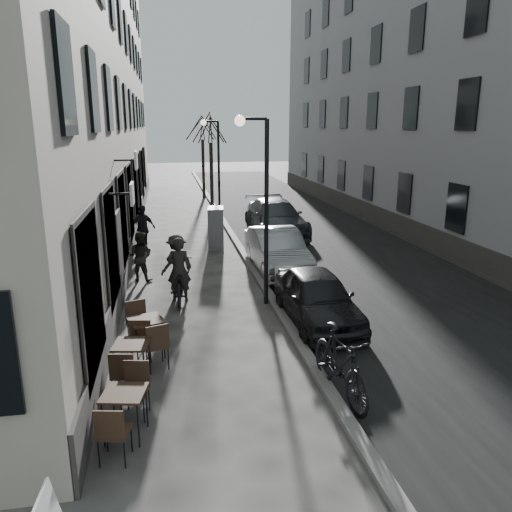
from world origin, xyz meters
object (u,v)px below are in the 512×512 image
object	(u,v)px
bistro_set_c	(147,334)
car_far	(276,217)
tree_near	(210,128)
bicycle	(179,282)
streetlamp_far	(215,160)
pedestrian_far	(142,229)
moped	(340,364)
bistro_set_b	(132,358)
bistro_set_a	(125,410)
car_near	(317,297)
tree_far	(202,127)
pedestrian_mid	(177,262)
streetlamp_near	(260,191)
utility_cabinet	(216,228)
car_mid	(277,251)
pedestrian_near	(140,256)

from	to	relation	value
bistro_set_c	car_far	xyz separation A→B (m)	(5.39, 11.65, 0.25)
tree_near	bicycle	distance (m)	15.08
streetlamp_far	car_far	size ratio (longest dim) A/B	0.96
bicycle	pedestrian_far	bearing A→B (deg)	-74.85
streetlamp_far	moped	distance (m)	17.29
bistro_set_b	bicycle	size ratio (longest dim) A/B	0.78
bistro_set_a	bistro_set_b	distance (m)	1.81
streetlamp_far	pedestrian_far	world-z (taller)	streetlamp_far
car_near	tree_far	bearing A→B (deg)	91.95
tree_near	pedestrian_mid	size ratio (longest dim) A/B	3.37
streetlamp_far	tree_far	bearing A→B (deg)	89.54
bistro_set_b	pedestrian_mid	world-z (taller)	pedestrian_mid
tree_near	bistro_set_c	world-z (taller)	tree_near
tree_near	car_near	distance (m)	17.07
streetlamp_near	streetlamp_far	world-z (taller)	same
streetlamp_near	bistro_set_c	xyz separation A→B (m)	(-3.00, -2.76, -2.64)
streetlamp_far	car_near	size ratio (longest dim) A/B	1.30
tree_near	pedestrian_far	size ratio (longest dim) A/B	3.09
streetlamp_far	pedestrian_mid	bearing A→B (deg)	-102.20
bistro_set_b	pedestrian_mid	distance (m)	5.67
bistro_set_c	moped	bearing A→B (deg)	-51.48
bistro_set_a	bistro_set_b	world-z (taller)	bistro_set_b
car_near	utility_cabinet	bearing A→B (deg)	101.06
car_mid	bicycle	bearing A→B (deg)	-145.84
streetlamp_near	streetlamp_far	xyz separation A→B (m)	(0.00, 12.00, 0.00)
bistro_set_c	car_mid	xyz separation A→B (m)	(4.17, 5.83, 0.20)
streetlamp_near	pedestrian_near	distance (m)	4.97
pedestrian_far	moped	xyz separation A→B (m)	(3.95, -11.71, -0.27)
tree_near	pedestrian_near	distance (m)	13.24
streetlamp_far	car_far	world-z (taller)	streetlamp_far
bicycle	pedestrian_near	world-z (taller)	pedestrian_near
pedestrian_mid	utility_cabinet	bearing A→B (deg)	-144.16
utility_cabinet	car_near	size ratio (longest dim) A/B	0.43
utility_cabinet	pedestrian_mid	size ratio (longest dim) A/B	0.99
bicycle	car_far	world-z (taller)	car_far
tree_far	pedestrian_mid	xyz separation A→B (m)	(-2.30, -19.28, -3.82)
streetlamp_near	pedestrian_far	size ratio (longest dim) A/B	2.76
utility_cabinet	car_far	world-z (taller)	utility_cabinet
bistro_set_b	car_far	size ratio (longest dim) A/B	0.31
streetlamp_far	utility_cabinet	size ratio (longest dim) A/B	3.05
bistro_set_a	car_mid	world-z (taller)	car_mid
pedestrian_far	pedestrian_near	bearing A→B (deg)	-119.27
bistro_set_c	car_far	world-z (taller)	car_far
utility_cabinet	pedestrian_far	bearing A→B (deg)	-173.51
bistro_set_b	streetlamp_near	bearing A→B (deg)	59.42
pedestrian_far	car_near	world-z (taller)	pedestrian_far
pedestrian_near	pedestrian_mid	bearing A→B (deg)	159.68
streetlamp_near	pedestrian_far	xyz separation A→B (m)	(-3.43, 6.61, -2.24)
tree_far	pedestrian_mid	world-z (taller)	tree_far
pedestrian_near	pedestrian_mid	size ratio (longest dim) A/B	0.95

